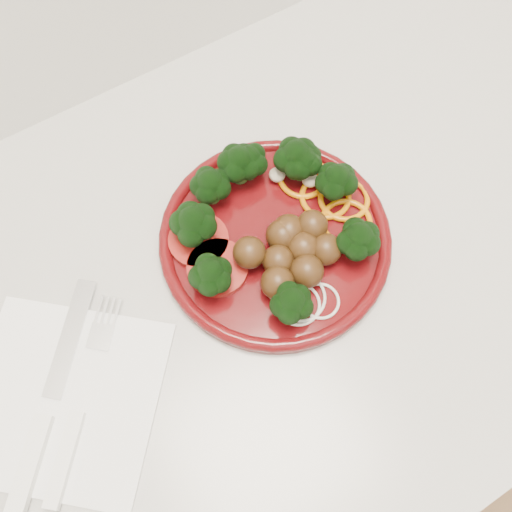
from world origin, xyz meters
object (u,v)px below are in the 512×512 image
napkin (64,398)px  knife (43,423)px  plate (275,227)px  fork (73,432)px

napkin → knife: knife is taller
plate → fork: size_ratio=1.51×
napkin → fork: 0.04m
knife → fork: knife is taller
plate → knife: (-0.29, -0.05, -0.01)m
plate → fork: plate is taller
plate → napkin: 0.27m
fork → knife: bearing=83.0°
napkin → plate: bearing=8.6°
plate → knife: bearing=-169.8°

